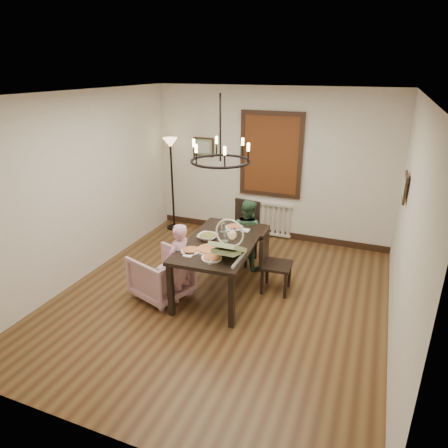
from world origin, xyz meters
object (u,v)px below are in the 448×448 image
Objects in this scene: chair_far at (241,232)px; seated_man at (247,239)px; armchair at (161,275)px; baby_bouncer at (228,245)px; dining_table at (221,247)px; floor_lamp at (172,186)px; drinking_glass at (226,238)px; chair_right at (277,262)px; elderly_woman at (179,269)px.

chair_far is 0.23m from seated_man.
baby_bouncer reaches higher than armchair.
seated_man reaches higher than dining_table.
floor_lamp is (-1.08, 2.38, 0.57)m from armchair.
armchair is 5.55× the size of drinking_glass.
armchair is 1.57m from seated_man.
chair_right reaches higher than dining_table.
dining_table is 1.85× the size of chair_right.
seated_man reaches higher than chair_right.
chair_far reaches higher than dining_table.
drinking_glass is (0.14, -1.07, 0.35)m from chair_far.
baby_bouncer reaches higher than chair_right.
chair_far is 1.42× the size of armchair.
drinking_glass is (0.53, 0.40, 0.39)m from elderly_woman.
chair_right is 0.99× the size of elderly_woman.
floor_lamp is (-1.37, 2.36, 0.42)m from elderly_woman.
armchair is 0.76× the size of seated_man.
chair_right is at bearing 132.94° from elderly_woman.
baby_bouncer is at bearing -48.68° from floor_lamp.
floor_lamp reaches higher than chair_right.
dining_table is at bearing 144.45° from elderly_woman.
chair_far is at bearing 97.21° from drinking_glass.
seated_man is (-0.65, 0.58, 0.01)m from chair_right.
floor_lamp is at bearing -138.12° from elderly_woman.
drinking_glass is at bearing 138.95° from elderly_woman.
chair_right is at bearing 25.82° from drinking_glass.
armchair is 1.06m from drinking_glass.
chair_far is at bearing 90.13° from dining_table.
chair_far is 1.13m from drinking_glass.
elderly_woman is at bearing 81.37° from seated_man.
drinking_glass is (-0.21, 0.44, -0.12)m from baby_bouncer.
floor_lamp reaches higher than armchair.
seated_man reaches higher than drinking_glass.
armchair is at bearing 113.30° from chair_right.
chair_right is 0.87m from seated_man.
baby_bouncer is (0.34, -1.52, 0.46)m from chair_far.
chair_right is 0.98× the size of seated_man.
floor_lamp reaches higher than seated_man.
chair_far is at bearing 174.12° from armchair.
baby_bouncer is at bearing 98.61° from elderly_woman.
baby_bouncer reaches higher than drinking_glass.
seated_man is (0.84, 1.32, 0.15)m from armchair.
seated_man is 1.45m from baby_bouncer.
baby_bouncer reaches higher than seated_man.
floor_lamp reaches higher than chair_far.
drinking_glass is at bearing -12.57° from dining_table.
chair_far reaches higher than elderly_woman.
elderly_woman is 0.77m from drinking_glass.
baby_bouncer is 3.20m from floor_lamp.
elderly_woman reaches higher than drinking_glass.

